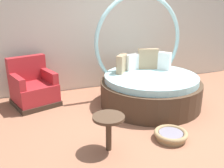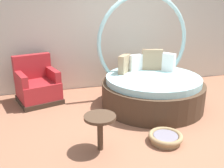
% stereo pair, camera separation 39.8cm
% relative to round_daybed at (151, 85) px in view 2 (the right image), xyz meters
% --- Properties ---
extents(ground_plane, '(8.00, 8.00, 0.02)m').
position_rel_round_daybed_xyz_m(ground_plane, '(-0.37, -0.78, -0.42)').
color(ground_plane, '#936047').
extents(back_wall, '(8.00, 0.12, 2.66)m').
position_rel_round_daybed_xyz_m(back_wall, '(-0.37, 1.41, 0.92)').
color(back_wall, beige).
rests_on(back_wall, ground_plane).
extents(round_daybed, '(1.98, 1.98, 2.16)m').
position_rel_round_daybed_xyz_m(round_daybed, '(0.00, 0.00, 0.00)').
color(round_daybed, '#473323').
rests_on(round_daybed, ground_plane).
extents(red_armchair, '(0.99, 0.99, 0.94)m').
position_rel_round_daybed_xyz_m(red_armchair, '(-2.18, 0.79, -0.08)').
color(red_armchair, '#38281E').
rests_on(red_armchair, ground_plane).
extents(pet_basket, '(0.51, 0.51, 0.13)m').
position_rel_round_daybed_xyz_m(pet_basket, '(-0.37, -1.38, -0.34)').
color(pet_basket, '#9E7F56').
rests_on(pet_basket, ground_plane).
extents(side_table, '(0.44, 0.44, 0.52)m').
position_rel_round_daybed_xyz_m(side_table, '(-1.34, -1.30, 0.02)').
color(side_table, '#473323').
rests_on(side_table, ground_plane).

